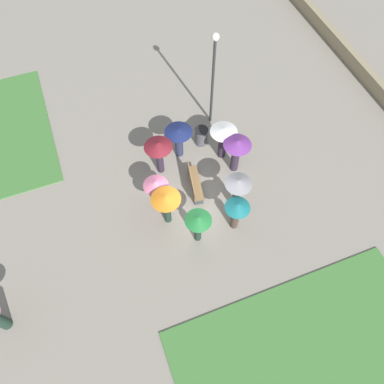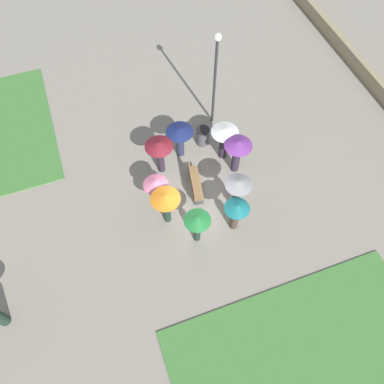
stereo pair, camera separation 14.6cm
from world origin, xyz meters
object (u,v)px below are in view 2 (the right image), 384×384
object	(u,v)px
crowd_person_navy	(180,136)
crowd_person_purple	(238,149)
crowd_person_grey	(238,187)
crowd_person_white	(224,137)
lamp_post	(215,71)
crowd_person_maroon	(159,149)
park_bench	(194,183)
crowd_person_orange	(166,202)
crowd_person_teal	(236,211)
crowd_person_pink	(156,188)
crowd_person_green	(197,222)
trash_bin	(203,136)

from	to	relation	value
crowd_person_navy	crowd_person_purple	distance (m)	2.57
crowd_person_grey	crowd_person_white	world-z (taller)	crowd_person_grey
crowd_person_navy	crowd_person_white	distance (m)	1.91
crowd_person_purple	crowd_person_grey	bearing A→B (deg)	-67.50
lamp_post	crowd_person_white	world-z (taller)	lamp_post
crowd_person_purple	crowd_person_maroon	size ratio (longest dim) A/B	1.00
lamp_post	crowd_person_navy	world-z (taller)	lamp_post
park_bench	crowd_person_maroon	bearing A→B (deg)	46.34
lamp_post	crowd_person_orange	size ratio (longest dim) A/B	2.52
lamp_post	crowd_person_purple	size ratio (longest dim) A/B	2.49
lamp_post	crowd_person_grey	xyz separation A→B (m)	(-4.73, 0.84, -1.58)
crowd_person_teal	crowd_person_navy	bearing A→B (deg)	127.59
crowd_person_teal	crowd_person_pink	world-z (taller)	crowd_person_teal
crowd_person_green	crowd_person_maroon	distance (m)	3.65
crowd_person_grey	crowd_person_green	bearing A→B (deg)	123.74
crowd_person_orange	crowd_person_white	size ratio (longest dim) A/B	1.05
crowd_person_orange	crowd_person_purple	bearing A→B (deg)	-76.81
park_bench	crowd_person_navy	world-z (taller)	crowd_person_navy
trash_bin	crowd_person_green	distance (m)	4.93
crowd_person_orange	crowd_person_grey	bearing A→B (deg)	-105.05
trash_bin	crowd_person_teal	distance (m)	4.54
lamp_post	crowd_person_navy	bearing A→B (deg)	123.34
crowd_person_maroon	park_bench	bearing A→B (deg)	7.80
crowd_person_grey	crowd_person_teal	bearing A→B (deg)	164.97
crowd_person_pink	park_bench	bearing A→B (deg)	66.27
crowd_person_grey	crowd_person_purple	distance (m)	1.89
crowd_person_purple	crowd_person_pink	xyz separation A→B (m)	(-0.55, 3.71, -0.19)
crowd_person_navy	crowd_person_purple	xyz separation A→B (m)	(-1.61, -1.99, 0.19)
park_bench	crowd_person_green	xyz separation A→B (m)	(-2.22, 0.69, 0.94)
crowd_person_grey	crowd_person_purple	size ratio (longest dim) A/B	1.01
crowd_person_teal	crowd_person_purple	world-z (taller)	crowd_person_purple
trash_bin	crowd_person_maroon	bearing A→B (deg)	109.95
crowd_person_grey	crowd_person_maroon	xyz separation A→B (m)	(2.79, 2.33, 0.03)
crowd_person_navy	crowd_person_teal	xyz separation A→B (m)	(-4.20, -0.84, 0.02)
lamp_post	crowd_person_green	world-z (taller)	lamp_post
crowd_person_grey	crowd_person_teal	distance (m)	0.96
crowd_person_teal	lamp_post	bearing A→B (deg)	103.67
crowd_person_navy	crowd_person_pink	xyz separation A→B (m)	(-2.17, 1.72, 0.00)
crowd_person_teal	crowd_person_orange	distance (m)	2.71
lamp_post	crowd_person_green	distance (m)	6.47
crowd_person_pink	crowd_person_white	bearing A→B (deg)	81.91
lamp_post	crowd_person_grey	bearing A→B (deg)	169.96
park_bench	crowd_person_grey	bearing A→B (deg)	-126.24
crowd_person_green	crowd_person_pink	size ratio (longest dim) A/B	1.04
crowd_person_maroon	crowd_person_orange	distance (m)	2.50
park_bench	trash_bin	world-z (taller)	trash_bin
crowd_person_teal	crowd_person_orange	world-z (taller)	crowd_person_orange
park_bench	trash_bin	size ratio (longest dim) A/B	1.97
crowd_person_orange	crowd_person_green	bearing A→B (deg)	-152.82
trash_bin	crowd_person_teal	xyz separation A→B (m)	(-4.45, 0.32, 0.83)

